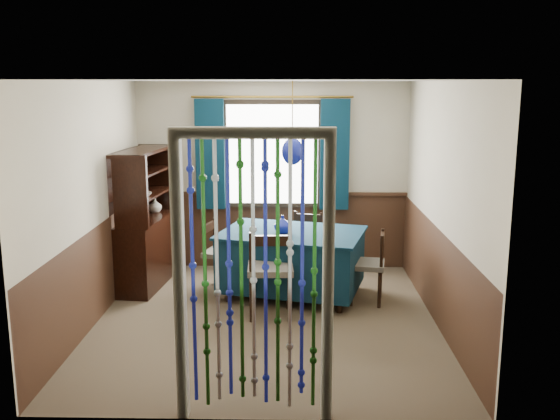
{
  "coord_description": "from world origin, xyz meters",
  "views": [
    {
      "loc": [
        0.29,
        -6.26,
        2.48
      ],
      "look_at": [
        0.13,
        0.55,
        1.09
      ],
      "focal_mm": 40.0,
      "sensor_mm": 36.0,
      "label": 1
    }
  ],
  "objects_px": {
    "chair_right": "(369,265)",
    "sideboard": "(145,238)",
    "chair_left": "(220,253)",
    "chair_near": "(270,270)",
    "vase_sideboard": "(155,205)",
    "pendant_lamp": "(292,151)",
    "vase_table": "(283,225)",
    "bowl_shelf": "(143,194)",
    "dining_table": "(292,259)",
    "chair_far": "(305,245)"
  },
  "relations": [
    {
      "from": "chair_near",
      "to": "sideboard",
      "type": "distance_m",
      "value": 1.93
    },
    {
      "from": "vase_table",
      "to": "bowl_shelf",
      "type": "height_order",
      "value": "bowl_shelf"
    },
    {
      "from": "chair_far",
      "to": "bowl_shelf",
      "type": "relative_size",
      "value": 3.79
    },
    {
      "from": "vase_sideboard",
      "to": "chair_left",
      "type": "bearing_deg",
      "value": -30.13
    },
    {
      "from": "chair_right",
      "to": "vase_sideboard",
      "type": "bearing_deg",
      "value": 79.19
    },
    {
      "from": "chair_near",
      "to": "vase_sideboard",
      "type": "relative_size",
      "value": 4.96
    },
    {
      "from": "chair_near",
      "to": "pendant_lamp",
      "type": "xyz_separation_m",
      "value": [
        0.23,
        0.68,
        1.2
      ]
    },
    {
      "from": "sideboard",
      "to": "vase_sideboard",
      "type": "bearing_deg",
      "value": 86.29
    },
    {
      "from": "chair_right",
      "to": "sideboard",
      "type": "xyz_separation_m",
      "value": [
        -2.71,
        0.61,
        0.14
      ]
    },
    {
      "from": "chair_left",
      "to": "chair_far",
      "type": "bearing_deg",
      "value": 126.12
    },
    {
      "from": "chair_far",
      "to": "pendant_lamp",
      "type": "distance_m",
      "value": 1.42
    },
    {
      "from": "chair_left",
      "to": "chair_right",
      "type": "height_order",
      "value": "chair_left"
    },
    {
      "from": "dining_table",
      "to": "vase_table",
      "type": "xyz_separation_m",
      "value": [
        -0.11,
        -0.07,
        0.42
      ]
    },
    {
      "from": "chair_far",
      "to": "sideboard",
      "type": "height_order",
      "value": "sideboard"
    },
    {
      "from": "chair_far",
      "to": "sideboard",
      "type": "distance_m",
      "value": 2.01
    },
    {
      "from": "chair_far",
      "to": "chair_left",
      "type": "bearing_deg",
      "value": 35.01
    },
    {
      "from": "chair_right",
      "to": "vase_sideboard",
      "type": "xyz_separation_m",
      "value": [
        -2.65,
        0.96,
        0.5
      ]
    },
    {
      "from": "chair_left",
      "to": "chair_right",
      "type": "xyz_separation_m",
      "value": [
        1.75,
        -0.45,
        -0.0
      ]
    },
    {
      "from": "bowl_shelf",
      "to": "chair_right",
      "type": "bearing_deg",
      "value": -7.73
    },
    {
      "from": "chair_far",
      "to": "chair_right",
      "type": "xyz_separation_m",
      "value": [
        0.71,
        -0.84,
        -0.01
      ]
    },
    {
      "from": "sideboard",
      "to": "bowl_shelf",
      "type": "height_order",
      "value": "sideboard"
    },
    {
      "from": "vase_table",
      "to": "vase_sideboard",
      "type": "height_order",
      "value": "vase_sideboard"
    },
    {
      "from": "sideboard",
      "to": "pendant_lamp",
      "type": "relative_size",
      "value": 1.8
    },
    {
      "from": "chair_near",
      "to": "bowl_shelf",
      "type": "relative_size",
      "value": 4.31
    },
    {
      "from": "chair_right",
      "to": "vase_table",
      "type": "distance_m",
      "value": 1.09
    },
    {
      "from": "chair_near",
      "to": "sideboard",
      "type": "height_order",
      "value": "sideboard"
    },
    {
      "from": "chair_near",
      "to": "chair_left",
      "type": "height_order",
      "value": "chair_near"
    },
    {
      "from": "dining_table",
      "to": "chair_near",
      "type": "xyz_separation_m",
      "value": [
        -0.23,
        -0.68,
        0.07
      ]
    },
    {
      "from": "dining_table",
      "to": "pendant_lamp",
      "type": "bearing_deg",
      "value": -120.45
    },
    {
      "from": "chair_near",
      "to": "vase_sideboard",
      "type": "xyz_separation_m",
      "value": [
        -1.54,
        1.43,
        0.43
      ]
    },
    {
      "from": "chair_far",
      "to": "vase_table",
      "type": "distance_m",
      "value": 0.86
    },
    {
      "from": "sideboard",
      "to": "bowl_shelf",
      "type": "xyz_separation_m",
      "value": [
        0.06,
        -0.25,
        0.59
      ]
    },
    {
      "from": "bowl_shelf",
      "to": "vase_sideboard",
      "type": "distance_m",
      "value": 0.65
    },
    {
      "from": "chair_right",
      "to": "vase_sideboard",
      "type": "relative_size",
      "value": 4.25
    },
    {
      "from": "chair_left",
      "to": "chair_right",
      "type": "bearing_deg",
      "value": 91.04
    },
    {
      "from": "dining_table",
      "to": "sideboard",
      "type": "height_order",
      "value": "sideboard"
    },
    {
      "from": "dining_table",
      "to": "chair_near",
      "type": "bearing_deg",
      "value": -93.79
    },
    {
      "from": "dining_table",
      "to": "chair_left",
      "type": "xyz_separation_m",
      "value": [
        -0.87,
        0.23,
        0.0
      ]
    },
    {
      "from": "chair_left",
      "to": "sideboard",
      "type": "height_order",
      "value": "sideboard"
    },
    {
      "from": "chair_near",
      "to": "bowl_shelf",
      "type": "bearing_deg",
      "value": 148.89
    },
    {
      "from": "chair_left",
      "to": "chair_right",
      "type": "distance_m",
      "value": 1.81
    },
    {
      "from": "pendant_lamp",
      "to": "sideboard",
      "type": "bearing_deg",
      "value": 167.62
    },
    {
      "from": "bowl_shelf",
      "to": "chair_near",
      "type": "bearing_deg",
      "value": -28.3
    },
    {
      "from": "chair_far",
      "to": "sideboard",
      "type": "xyz_separation_m",
      "value": [
        -1.99,
        -0.23,
        0.13
      ]
    },
    {
      "from": "dining_table",
      "to": "chair_near",
      "type": "distance_m",
      "value": 0.72
    },
    {
      "from": "dining_table",
      "to": "chair_right",
      "type": "xyz_separation_m",
      "value": [
        0.88,
        -0.21,
        -0.0
      ]
    },
    {
      "from": "chair_left",
      "to": "bowl_shelf",
      "type": "xyz_separation_m",
      "value": [
        -0.89,
        -0.09,
        0.74
      ]
    },
    {
      "from": "chair_far",
      "to": "chair_left",
      "type": "xyz_separation_m",
      "value": [
        -1.04,
        -0.39,
        -0.01
      ]
    },
    {
      "from": "chair_near",
      "to": "chair_left",
      "type": "relative_size",
      "value": 1.16
    },
    {
      "from": "pendant_lamp",
      "to": "vase_sideboard",
      "type": "bearing_deg",
      "value": 156.9
    }
  ]
}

